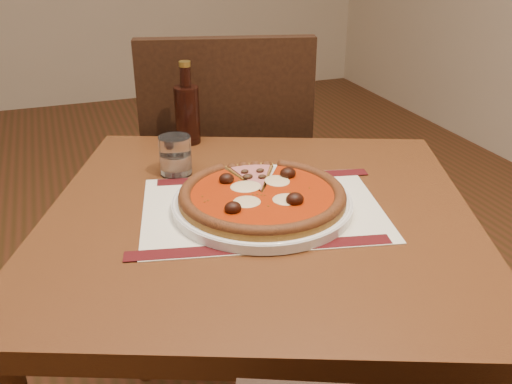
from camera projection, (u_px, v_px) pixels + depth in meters
table at (259, 256)px, 1.12m from camera, size 1.04×1.04×0.75m
chair_far at (226, 172)px, 1.71m from camera, size 0.56×0.56×0.98m
placemat at (262, 209)px, 1.08m from camera, size 0.51×0.41×0.00m
plate at (262, 204)px, 1.07m from camera, size 0.34×0.34×0.02m
pizza at (262, 195)px, 1.07m from camera, size 0.31×0.31×0.04m
ham_slice at (259, 177)px, 1.15m from camera, size 0.10×0.14×0.02m
water_glass at (175, 155)px, 1.21m from camera, size 0.07×0.07×0.08m
bottle at (187, 112)px, 1.37m from camera, size 0.06×0.06×0.20m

